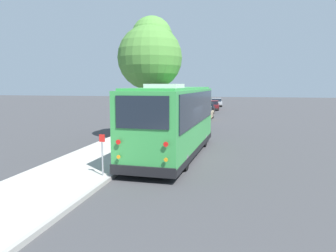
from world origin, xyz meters
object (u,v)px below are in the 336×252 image
(sign_post_far, at_px, (119,147))
(fire_hydrant, at_px, (162,127))
(parked_sedan_navy, at_px, (191,121))
(street_tree, at_px, (150,54))
(parked_sedan_silver, at_px, (216,102))
(shuttle_bus, at_px, (174,118))
(parked_sedan_maroon, at_px, (213,105))
(parked_sedan_black, at_px, (208,108))
(parked_sedan_tan, at_px, (204,114))
(sign_post_near, at_px, (102,154))

(sign_post_far, distance_m, fire_hydrant, 9.43)
(parked_sedan_navy, bearing_deg, street_tree, 160.95)
(parked_sedan_silver, xyz_separation_m, sign_post_far, (-41.14, 1.54, 0.29))
(parked_sedan_silver, relative_size, street_tree, 0.60)
(shuttle_bus, distance_m, parked_sedan_maroon, 30.75)
(sign_post_far, bearing_deg, parked_sedan_black, -2.68)
(street_tree, bearing_deg, parked_sedan_maroon, -4.40)
(parked_sedan_black, relative_size, parked_sedan_maroon, 0.96)
(parked_sedan_black, xyz_separation_m, parked_sedan_silver, (13.36, -0.25, 0.03))
(parked_sedan_tan, bearing_deg, parked_sedan_silver, 1.83)
(parked_sedan_maroon, distance_m, sign_post_far, 33.67)
(parked_sedan_navy, distance_m, sign_post_far, 13.21)
(shuttle_bus, relative_size, fire_hydrant, 12.05)
(parked_sedan_silver, bearing_deg, shuttle_bus, 175.77)
(parked_sedan_tan, xyz_separation_m, parked_sedan_black, (7.34, 0.28, -0.01))
(parked_sedan_black, height_order, sign_post_near, sign_post_near)
(parked_sedan_silver, relative_size, fire_hydrant, 5.68)
(parked_sedan_maroon, distance_m, street_tree, 26.98)
(parked_sedan_maroon, xyz_separation_m, fire_hydrant, (-24.21, 1.84, -0.04))
(parked_sedan_navy, relative_size, street_tree, 0.59)
(parked_sedan_black, relative_size, parked_sedan_silver, 0.94)
(parked_sedan_navy, relative_size, sign_post_near, 2.88)
(shuttle_bus, xyz_separation_m, street_tree, (4.26, 2.32, 3.52))
(shuttle_bus, height_order, fire_hydrant, shuttle_bus)
(parked_sedan_tan, relative_size, parked_sedan_maroon, 1.00)
(parked_sedan_black, relative_size, sign_post_near, 2.79)
(parked_sedan_navy, xyz_separation_m, parked_sedan_black, (14.64, -0.03, 0.00))
(sign_post_near, bearing_deg, street_tree, 3.22)
(parked_sedan_tan, relative_size, street_tree, 0.59)
(parked_sedan_navy, xyz_separation_m, parked_sedan_tan, (7.30, -0.31, 0.02))
(shuttle_bus, height_order, parked_sedan_tan, shuttle_bus)
(street_tree, distance_m, sign_post_near, 9.94)
(parked_sedan_maroon, relative_size, sign_post_far, 3.09)
(sign_post_near, height_order, fire_hydrant, sign_post_near)
(parked_sedan_navy, bearing_deg, sign_post_far, 171.92)
(parked_sedan_tan, bearing_deg, sign_post_near, 177.68)
(parked_sedan_navy, distance_m, parked_sedan_black, 14.64)
(shuttle_bus, height_order, parked_sedan_maroon, shuttle_bus)
(parked_sedan_navy, relative_size, parked_sedan_black, 1.03)
(parked_sedan_navy, xyz_separation_m, parked_sedan_silver, (27.99, -0.27, 0.04))
(shuttle_bus, distance_m, sign_post_far, 3.57)
(sign_post_far, bearing_deg, street_tree, 3.98)
(parked_sedan_black, relative_size, sign_post_far, 2.98)
(parked_sedan_tan, height_order, parked_sedan_silver, parked_sedan_silver)
(parked_sedan_navy, bearing_deg, parked_sedan_black, -2.68)
(parked_sedan_tan, height_order, parked_sedan_black, parked_sedan_tan)
(parked_sedan_tan, distance_m, fire_hydrant, 11.18)
(parked_sedan_navy, height_order, parked_sedan_tan, parked_sedan_tan)
(sign_post_far, height_order, fire_hydrant, sign_post_far)
(shuttle_bus, bearing_deg, sign_post_near, 161.24)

